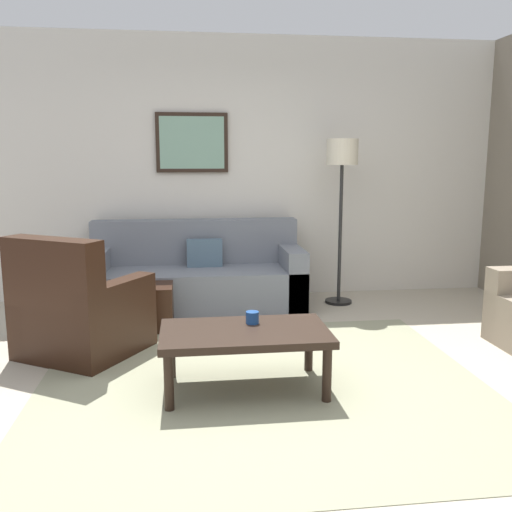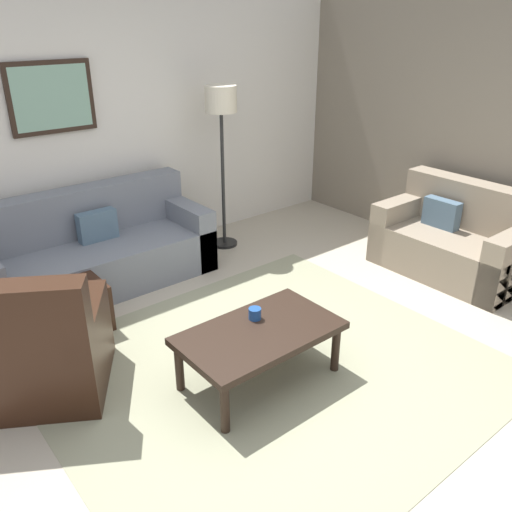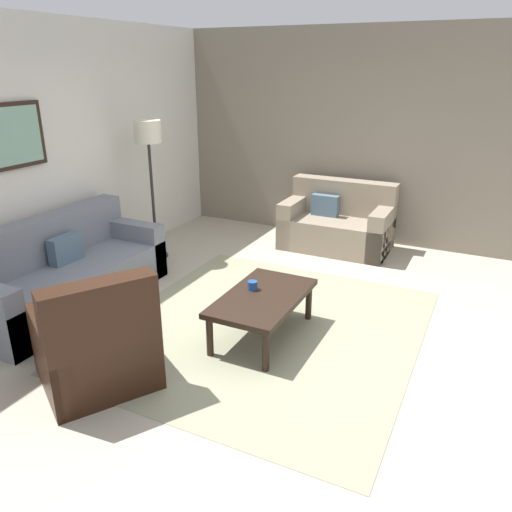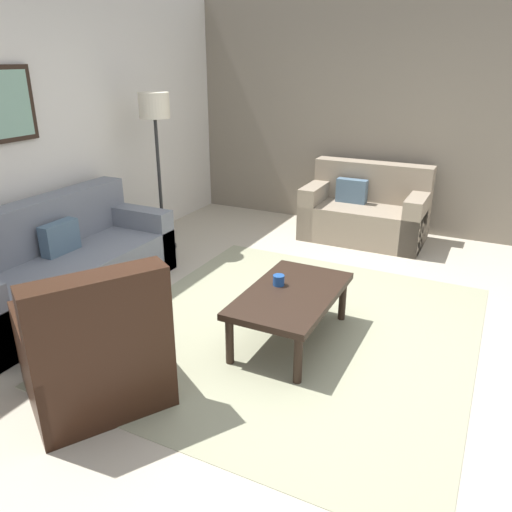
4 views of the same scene
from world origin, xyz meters
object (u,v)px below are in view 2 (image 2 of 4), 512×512
at_px(ottoman, 67,307).
at_px(cup, 255,314).
at_px(framed_artwork, 51,97).
at_px(lamp_standing, 221,116).
at_px(couch_main, 92,253).
at_px(armchair_leather, 40,355).
at_px(couch_loveseat, 456,242).
at_px(coffee_table, 260,336).

height_order(ottoman, cup, cup).
distance_m(ottoman, framed_artwork, 1.87).
bearing_deg(lamp_standing, framed_artwork, 163.19).
distance_m(couch_main, armchair_leather, 1.64).
bearing_deg(couch_loveseat, ottoman, 157.77).
xyz_separation_m(couch_loveseat, framed_artwork, (-2.90, 2.43, 1.37)).
bearing_deg(cup, couch_main, 99.51).
bearing_deg(couch_loveseat, cup, 179.70).
height_order(coffee_table, lamp_standing, lamp_standing).
height_order(couch_loveseat, coffee_table, couch_loveseat).
height_order(couch_main, coffee_table, couch_main).
xyz_separation_m(cup, framed_artwork, (-0.35, 2.41, 1.23)).
relative_size(ottoman, coffee_table, 0.51).
bearing_deg(lamp_standing, couch_loveseat, -54.82).
bearing_deg(couch_loveseat, armchair_leather, 169.89).
height_order(couch_main, cup, couch_main).
relative_size(couch_loveseat, lamp_standing, 0.82).
relative_size(couch_loveseat, coffee_table, 1.27).
xyz_separation_m(armchair_leather, cup, (1.28, -0.67, 0.14)).
height_order(ottoman, lamp_standing, lamp_standing).
distance_m(coffee_table, lamp_standing, 2.64).
relative_size(couch_main, lamp_standing, 1.25).
bearing_deg(framed_artwork, couch_main, -87.83).
bearing_deg(armchair_leather, coffee_table, -33.43).
xyz_separation_m(couch_loveseat, armchair_leather, (-3.83, 0.68, 0.00)).
xyz_separation_m(couch_main, ottoman, (-0.51, -0.64, -0.10)).
distance_m(armchair_leather, coffee_table, 1.46).
bearing_deg(framed_artwork, ottoman, -115.43).
height_order(coffee_table, framed_artwork, framed_artwork).
relative_size(coffee_table, framed_artwork, 1.45).
height_order(couch_loveseat, lamp_standing, lamp_standing).
bearing_deg(ottoman, cup, -58.34).
distance_m(armchair_leather, ottoman, 0.83).
bearing_deg(armchair_leather, couch_loveseat, -10.11).
height_order(couch_loveseat, armchair_leather, armchair_leather).
distance_m(couch_main, framed_artwork, 1.44).
height_order(armchair_leather, framed_artwork, framed_artwork).
bearing_deg(framed_artwork, cup, -81.68).
height_order(cup, lamp_standing, lamp_standing).
relative_size(ottoman, framed_artwork, 0.74).
bearing_deg(couch_loveseat, framed_artwork, 140.08).
bearing_deg(couch_main, couch_loveseat, -35.14).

